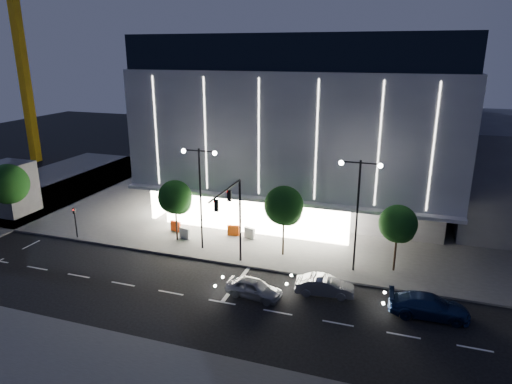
{
  "coord_description": "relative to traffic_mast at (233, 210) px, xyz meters",
  "views": [
    {
      "loc": [
        13.16,
        -27.09,
        16.64
      ],
      "look_at": [
        1.14,
        8.33,
        5.0
      ],
      "focal_mm": 32.0,
      "sensor_mm": 36.0,
      "label": 1
    }
  ],
  "objects": [
    {
      "name": "sidewalk_museum",
      "position": [
        4.0,
        20.66,
        -4.95
      ],
      "size": [
        70.0,
        40.0,
        0.15
      ],
      "primitive_type": "cube",
      "color": "#474747",
      "rests_on": "ground"
    },
    {
      "name": "car_third",
      "position": [
        14.44,
        -2.08,
        -4.29
      ],
      "size": [
        5.22,
        2.38,
        1.48
      ],
      "primitive_type": "imported",
      "rotation": [
        0.0,
        0.0,
        1.63
      ],
      "color": "navy",
      "rests_on": "ground"
    },
    {
      "name": "tower_crane",
      "position": [
        -41.92,
        24.66,
        15.48
      ],
      "size": [
        32.0,
        2.0,
        28.5
      ],
      "color": "gold",
      "rests_on": "ground"
    },
    {
      "name": "barrier_b",
      "position": [
        -6.45,
        4.11,
        -4.38
      ],
      "size": [
        1.13,
        0.54,
        1.0
      ],
      "primitive_type": "cube",
      "rotation": [
        0.0,
        0.0,
        -0.27
      ],
      "color": "#B8B8B8",
      "rests_on": "sidewalk_museum"
    },
    {
      "name": "street_lamp_west",
      "position": [
        -4.0,
        2.66,
        0.93
      ],
      "size": [
        3.16,
        0.36,
        9.0
      ],
      "color": "black",
      "rests_on": "ground"
    },
    {
      "name": "ground",
      "position": [
        -1.0,
        -3.34,
        -5.03
      ],
      "size": [
        160.0,
        160.0,
        0.0
      ],
      "primitive_type": "plane",
      "color": "black",
      "rests_on": "ground"
    },
    {
      "name": "traffic_mast",
      "position": [
        0.0,
        0.0,
        0.0
      ],
      "size": [
        0.33,
        5.89,
        7.07
      ],
      "color": "black",
      "rests_on": "ground"
    },
    {
      "name": "tree_right",
      "position": [
        12.03,
        3.68,
        -1.14
      ],
      "size": [
        2.91,
        2.91,
        5.51
      ],
      "color": "black",
      "rests_on": "ground"
    },
    {
      "name": "barrier_d",
      "position": [
        -0.84,
        6.09,
        -4.38
      ],
      "size": [
        1.12,
        0.59,
        1.0
      ],
      "primitive_type": "cube",
      "rotation": [
        0.0,
        0.0,
        -0.33
      ],
      "color": "silver",
      "rests_on": "sidewalk_museum"
    },
    {
      "name": "museum",
      "position": [
        1.98,
        18.97,
        4.25
      ],
      "size": [
        30.0,
        25.8,
        18.0
      ],
      "color": "#4C4C51",
      "rests_on": "ground"
    },
    {
      "name": "sidewalk_west",
      "position": [
        -31.0,
        6.66,
        -4.95
      ],
      "size": [
        16.0,
        50.0,
        0.15
      ],
      "primitive_type": "cube",
      "color": "#474747",
      "rests_on": "ground"
    },
    {
      "name": "tree_left",
      "position": [
        -6.97,
        3.68,
        -0.99
      ],
      "size": [
        3.02,
        3.02,
        5.72
      ],
      "color": "black",
      "rests_on": "ground"
    },
    {
      "name": "barrier_c",
      "position": [
        -2.49,
        6.18,
        -4.38
      ],
      "size": [
        1.13,
        0.42,
        1.0
      ],
      "primitive_type": "cube",
      "rotation": [
        0.0,
        0.0,
        0.16
      ],
      "color": "#E9500C",
      "rests_on": "sidewalk_museum"
    },
    {
      "name": "car_second",
      "position": [
        7.5,
        -1.53,
        -4.35
      ],
      "size": [
        4.28,
        1.93,
        1.36
      ],
      "primitive_type": "imported",
      "rotation": [
        0.0,
        0.0,
        1.69
      ],
      "color": "gray",
      "rests_on": "ground"
    },
    {
      "name": "car_lead",
      "position": [
        2.85,
        -3.46,
        -4.33
      ],
      "size": [
        4.25,
        2.15,
        1.39
      ],
      "primitive_type": "imported",
      "rotation": [
        0.0,
        0.0,
        1.44
      ],
      "color": "#9B9EA2",
      "rests_on": "ground"
    },
    {
      "name": "ped_signal_far",
      "position": [
        -16.0,
        1.16,
        -3.14
      ],
      "size": [
        0.22,
        0.24,
        3.0
      ],
      "color": "black",
      "rests_on": "ground"
    },
    {
      "name": "barrier_a",
      "position": [
        -8.07,
        5.4,
        -4.38
      ],
      "size": [
        1.13,
        0.5,
        1.0
      ],
      "primitive_type": "cube",
      "rotation": [
        0.0,
        0.0,
        -0.23
      ],
      "color": "#FF3F0E",
      "rests_on": "sidewalk_museum"
    },
    {
      "name": "tree_mid",
      "position": [
        3.03,
        3.68,
        -0.69
      ],
      "size": [
        3.25,
        3.25,
        6.15
      ],
      "color": "black",
      "rests_on": "ground"
    },
    {
      "name": "street_lamp_east",
      "position": [
        9.0,
        2.66,
        0.93
      ],
      "size": [
        3.16,
        0.36,
        9.0
      ],
      "color": "black",
      "rests_on": "ground"
    }
  ]
}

